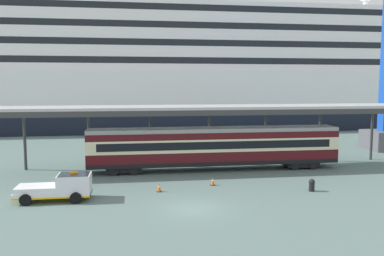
% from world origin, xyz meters
% --- Properties ---
extents(ground_plane, '(400.00, 400.00, 0.00)m').
position_xyz_m(ground_plane, '(0.00, 0.00, 0.00)').
color(ground_plane, slate).
extents(cruise_ship, '(159.13, 28.59, 33.21)m').
position_xyz_m(cruise_ship, '(0.45, 55.14, 10.46)').
color(cruise_ship, black).
rests_on(cruise_ship, ground).
extents(platform_canopy, '(42.09, 5.33, 6.17)m').
position_xyz_m(platform_canopy, '(3.89, 12.24, 5.87)').
color(platform_canopy, '#B4B4B4').
rests_on(platform_canopy, ground).
extents(train_carriage, '(23.91, 2.81, 4.11)m').
position_xyz_m(train_carriage, '(3.89, 11.78, 2.31)').
color(train_carriage, black).
rests_on(train_carriage, ground).
extents(service_truck, '(5.21, 2.26, 2.02)m').
position_xyz_m(service_truck, '(-8.98, 3.35, 0.99)').
color(service_truck, white).
rests_on(service_truck, ground).
extents(traffic_cone_near, '(0.36, 0.36, 0.72)m').
position_xyz_m(traffic_cone_near, '(-1.93, 4.62, 0.36)').
color(traffic_cone_near, black).
rests_on(traffic_cone_near, ground).
extents(traffic_cone_mid, '(0.36, 0.36, 0.69)m').
position_xyz_m(traffic_cone_mid, '(2.55, 5.97, 0.34)').
color(traffic_cone_mid, black).
rests_on(traffic_cone_mid, ground).
extents(quay_bollard, '(0.48, 0.48, 0.96)m').
position_xyz_m(quay_bollard, '(9.76, 3.05, 0.52)').
color(quay_bollard, black).
rests_on(quay_bollard, ground).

